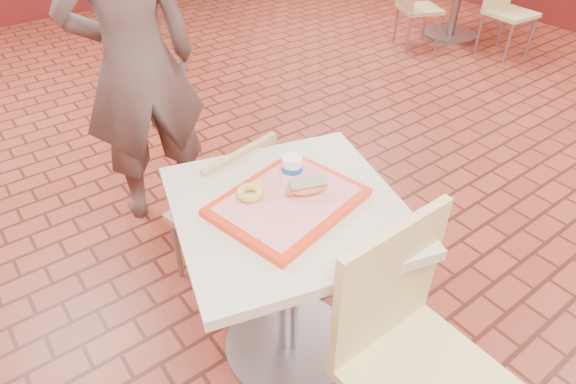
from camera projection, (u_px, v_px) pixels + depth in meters
wainscot_band at (393, 123)px, 2.90m from camera, size 8.00×10.00×1.00m
main_table at (288, 259)px, 1.90m from camera, size 0.80×0.80×0.84m
chair_main_front at (409, 347)px, 1.59m from camera, size 0.47×0.47×1.01m
chair_main_back at (230, 211)px, 2.26m from camera, size 0.46×0.46×0.87m
customer at (136, 64)px, 2.51m from camera, size 0.74×0.53×1.87m
serving_tray at (288, 202)px, 1.72m from camera, size 0.50×0.39×0.03m
ring_donut at (250, 193)px, 1.71m from camera, size 0.13×0.13×0.03m
long_john_donut at (307, 187)px, 1.73m from camera, size 0.16×0.12×0.05m
paper_cup at (292, 168)px, 1.77m from camera, size 0.08×0.08×0.10m
chair_second_left at (414, 2)px, 4.92m from camera, size 0.52×0.52×0.84m
chair_second_front at (506, 4)px, 4.79m from camera, size 0.44×0.44×0.89m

